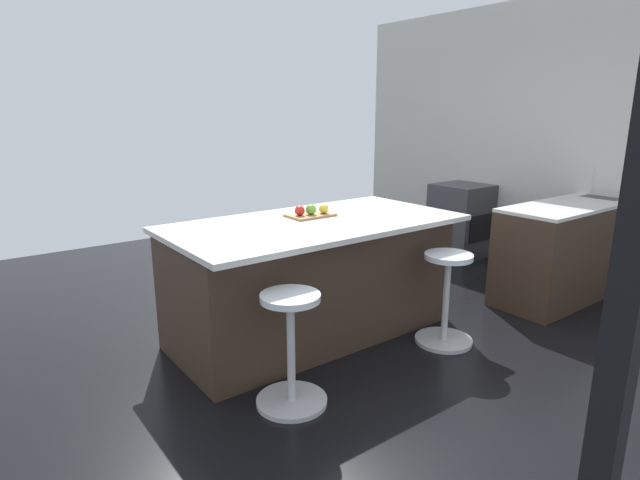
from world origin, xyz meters
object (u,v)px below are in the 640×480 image
(stool_by_window, at_px, (446,301))
(apple_yellow, at_px, (324,208))
(kitchen_island, at_px, (313,277))
(apple_red, at_px, (300,211))
(stool_middle, at_px, (291,353))
(apple_green, at_px, (311,209))
(oven_range, at_px, (461,220))
(cutting_board, at_px, (310,215))

(stool_by_window, bearing_deg, apple_yellow, -56.20)
(kitchen_island, distance_m, apple_red, 0.54)
(stool_middle, bearing_deg, apple_green, -132.21)
(oven_range, height_order, apple_yellow, apple_yellow)
(cutting_board, xyz_separation_m, apple_red, (0.10, 0.00, 0.05))
(cutting_board, xyz_separation_m, apple_green, (0.01, 0.03, 0.05))
(stool_by_window, relative_size, apple_yellow, 9.17)
(stool_middle, xyz_separation_m, cutting_board, (-0.77, -0.87, 0.61))
(stool_by_window, distance_m, apple_yellow, 1.19)
(stool_by_window, distance_m, stool_middle, 1.42)
(oven_range, relative_size, cutting_board, 2.44)
(stool_middle, bearing_deg, kitchen_island, -133.42)
(apple_red, height_order, apple_yellow, apple_red)
(kitchen_island, relative_size, stool_middle, 3.15)
(stool_by_window, xyz_separation_m, cutting_board, (0.65, -0.87, 0.61))
(oven_range, xyz_separation_m, apple_yellow, (2.65, 0.69, 0.56))
(oven_range, distance_m, kitchen_island, 2.91)
(stool_middle, xyz_separation_m, apple_yellow, (-0.87, -0.82, 0.66))
(apple_red, relative_size, apple_green, 0.95)
(stool_by_window, height_order, apple_yellow, apple_yellow)
(apple_yellow, bearing_deg, kitchen_island, 22.97)
(stool_middle, relative_size, cutting_board, 1.98)
(stool_by_window, height_order, apple_red, apple_red)
(oven_range, distance_m, apple_green, 2.90)
(kitchen_island, relative_size, apple_green, 26.70)
(cutting_board, distance_m, apple_red, 0.12)
(kitchen_island, bearing_deg, apple_yellow, -157.03)
(oven_range, bearing_deg, stool_middle, 23.24)
(apple_green, relative_size, apple_yellow, 1.08)
(stool_by_window, relative_size, cutting_board, 1.98)
(apple_red, bearing_deg, apple_green, 166.67)
(stool_by_window, distance_m, apple_green, 1.26)
(oven_range, relative_size, apple_red, 11.02)
(stool_middle, height_order, apple_yellow, apple_yellow)
(oven_range, xyz_separation_m, stool_middle, (3.52, 1.51, -0.10))
(stool_middle, relative_size, apple_yellow, 9.17)
(stool_middle, bearing_deg, stool_by_window, 180.00)
(apple_red, xyz_separation_m, apple_yellow, (-0.20, 0.04, -0.00))
(stool_middle, bearing_deg, apple_yellow, -136.79)
(stool_middle, relative_size, apple_red, 8.96)
(apple_green, bearing_deg, apple_yellow, 170.54)
(cutting_board, relative_size, apple_red, 4.51)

